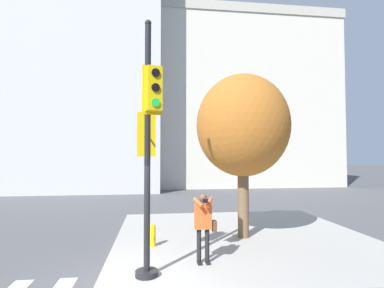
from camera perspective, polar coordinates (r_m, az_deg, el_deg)
sidewalk_corner at (r=10.22m, az=9.60°, el=-17.24°), size 8.00×8.00×0.15m
traffic_signal_pole at (r=6.58m, az=-8.28°, el=0.95°), size 0.55×1.30×5.58m
person_photographer at (r=7.46m, az=2.26°, el=-14.57°), size 0.58×0.54×1.65m
street_tree at (r=9.76m, az=9.64°, el=3.39°), size 2.98×2.98×5.19m
fire_hydrant at (r=8.98m, az=-7.49°, el=-16.83°), size 0.17×0.23×0.63m
building_left at (r=29.79m, az=-20.68°, el=13.94°), size 14.62×12.73×21.91m
building_right at (r=29.72m, az=8.30°, el=7.75°), size 17.73×8.35×15.73m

